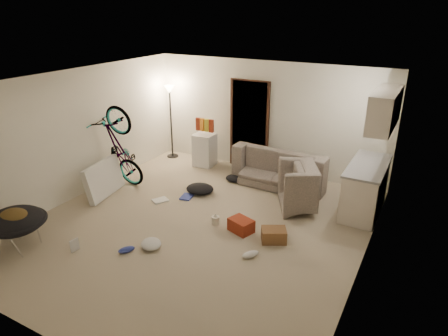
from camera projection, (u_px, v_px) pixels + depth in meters
The scene contains 37 objects.
floor at pixel (197, 226), 7.00m from camera, with size 5.50×6.00×0.02m, color tan.
ceiling at pixel (193, 82), 6.05m from camera, with size 5.50×6.00×0.02m, color white.
wall_back at pixel (267, 117), 8.97m from camera, with size 5.50×0.02×2.50m, color white.
wall_front at pixel (36, 251), 4.08m from camera, with size 5.50×0.02×2.50m, color white.
wall_left at pixel (75, 135), 7.75m from camera, with size 0.02×6.00×2.50m, color white.
wall_right at pixel (370, 194), 5.30m from camera, with size 0.02×6.00×2.50m, color white.
doorway at pixel (250, 125), 9.20m from camera, with size 0.85×0.10×2.04m, color black.
door_trim at pixel (249, 126), 9.18m from camera, with size 0.97×0.04×2.10m, color #381E13.
floor_lamp at pixel (170, 106), 9.72m from camera, with size 0.28×0.28×1.81m.
kitchen_counter at pixel (365, 189), 7.38m from camera, with size 0.60×1.50×0.88m, color beige.
counter_top at pixel (369, 166), 7.20m from camera, with size 0.64×1.54×0.04m, color gray.
kitchen_uppers at pixel (385, 109), 6.75m from camera, with size 0.38×1.40×0.65m, color beige.
sofa at pixel (282, 170), 8.60m from camera, with size 2.03×0.79×0.59m, color #333A34.
armchair at pixel (314, 192), 7.50m from camera, with size 0.98×0.86×0.64m, color #333A34.
bicycle at pixel (121, 165), 8.39m from camera, with size 0.63×1.82×0.96m, color black.
book_asset at pixel (71, 253), 6.21m from camera, with size 0.15×0.21×0.02m, color maroon.
mini_fridge at pixel (205, 150), 9.53m from camera, with size 0.46×0.46×0.78m, color white.
snack_box_0 at pixel (198, 124), 9.38m from camera, with size 0.10×0.07×0.30m, color maroon.
snack_box_1 at pixel (202, 125), 9.32m from camera, with size 0.10×0.07×0.30m, color orange.
snack_box_2 at pixel (207, 125), 9.27m from camera, with size 0.10×0.07×0.30m, color gold.
snack_box_3 at pixel (211, 126), 9.22m from camera, with size 0.10×0.07×0.30m, color maroon.
saucer_chair at pixel (16, 226), 6.20m from camera, with size 0.94×0.94×0.67m.
hoodie at pixel (14, 216), 6.08m from camera, with size 0.48×0.40×0.22m, color #533D1C.
sofa_drape at pixel (243, 152), 8.93m from camera, with size 0.56×0.46×0.28m, color black.
tv_box at pixel (104, 179), 8.01m from camera, with size 0.13×1.06×0.70m, color silver.
drink_case_a at pixel (274, 235), 6.49m from camera, with size 0.40×0.28×0.23m, color brown.
drink_case_b at pixel (241, 225), 6.78m from camera, with size 0.39×0.29×0.23m, color maroon.
juicer at pixel (216, 220), 7.02m from camera, with size 0.14×0.14×0.20m.
newspaper at pixel (199, 189), 8.38m from camera, with size 0.42×0.55×0.01m, color #B8B6AA.
book_blue at pixel (187, 197), 8.02m from camera, with size 0.21×0.29×0.03m, color #293795.
book_white at pixel (160, 200), 7.88m from camera, with size 0.22×0.29×0.03m, color silver.
shoe_0 at pixel (193, 190), 8.22m from camera, with size 0.28×0.12×0.11m, color #293795.
shoe_2 at pixel (126, 250), 6.22m from camera, with size 0.26×0.11×0.10m, color #293795.
shoe_4 at pixel (250, 254), 6.09m from camera, with size 0.28×0.12×0.11m, color white.
clothes_lump_a at pixel (200, 189), 8.19m from camera, with size 0.57×0.48×0.18m, color black.
clothes_lump_b at pixel (235, 178), 8.76m from camera, with size 0.42×0.37×0.13m, color black.
clothes_lump_c at pixel (151, 244), 6.35m from camera, with size 0.37×0.32×0.12m, color silver.
Camera 1 is at (3.34, -5.12, 3.57)m, focal length 32.00 mm.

